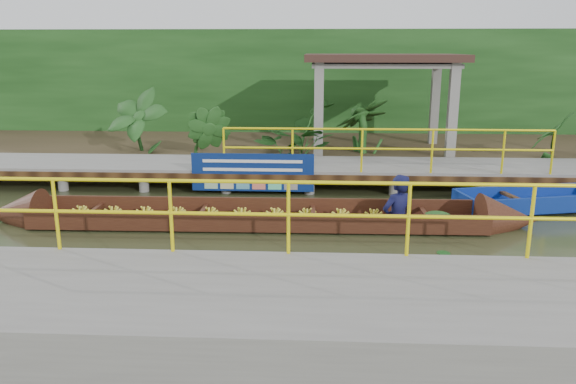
{
  "coord_description": "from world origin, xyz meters",
  "views": [
    {
      "loc": [
        1.18,
        -10.25,
        3.37
      ],
      "look_at": [
        0.61,
        0.5,
        0.6
      ],
      "focal_mm": 35.0,
      "sensor_mm": 36.0,
      "label": 1
    }
  ],
  "objects": [
    {
      "name": "foliage_backdrop",
      "position": [
        0.0,
        10.0,
        2.0
      ],
      "size": [
        30.0,
        0.8,
        4.0
      ],
      "primitive_type": "cube",
      "color": "#163C13",
      "rests_on": "ground"
    },
    {
      "name": "pavilion",
      "position": [
        3.0,
        6.3,
        2.82
      ],
      "size": [
        4.4,
        3.0,
        3.0
      ],
      "color": "slate",
      "rests_on": "ground"
    },
    {
      "name": "land_strip",
      "position": [
        0.0,
        7.5,
        0.23
      ],
      "size": [
        30.0,
        8.0,
        0.45
      ],
      "primitive_type": "cube",
      "color": "#312618",
      "rests_on": "ground"
    },
    {
      "name": "tropical_plants",
      "position": [
        2.25,
        5.3,
        1.21
      ],
      "size": [
        14.21,
        1.21,
        1.52
      ],
      "color": "#163C13",
      "rests_on": "ground"
    },
    {
      "name": "far_dock",
      "position": [
        0.02,
        3.43,
        0.48
      ],
      "size": [
        16.0,
        2.06,
        1.66
      ],
      "color": "slate",
      "rests_on": "ground"
    },
    {
      "name": "vendor_boat",
      "position": [
        0.36,
        0.22,
        0.26
      ],
      "size": [
        10.82,
        1.27,
        2.35
      ],
      "rotation": [
        0.0,
        0.0,
        0.01
      ],
      "color": "#32160D",
      "rests_on": "ground"
    },
    {
      "name": "near_dock",
      "position": [
        1.0,
        -4.2,
        0.3
      ],
      "size": [
        18.0,
        2.4,
        1.73
      ],
      "color": "slate",
      "rests_on": "ground"
    },
    {
      "name": "ground",
      "position": [
        0.0,
        0.0,
        0.0
      ],
      "size": [
        80.0,
        80.0,
        0.0
      ],
      "primitive_type": "plane",
      "color": "#2D3219",
      "rests_on": "ground"
    },
    {
      "name": "blue_banner",
      "position": [
        -0.33,
        2.48,
        0.56
      ],
      "size": [
        2.87,
        0.04,
        0.9
      ],
      "color": "navy",
      "rests_on": "ground"
    }
  ]
}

